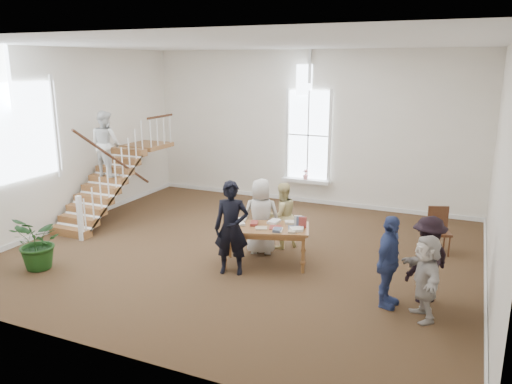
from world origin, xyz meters
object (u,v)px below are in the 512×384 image
at_px(woman_cluster_a, 389,262).
at_px(library_table, 266,231).
at_px(woman_cluster_b, 428,260).
at_px(woman_cluster_c, 425,277).
at_px(elderly_woman, 261,216).
at_px(side_chair, 439,227).
at_px(person_yellow, 282,216).
at_px(police_officer, 231,228).
at_px(floor_plant, 39,242).

bearing_deg(woman_cluster_a, library_table, 80.84).
height_order(woman_cluster_b, woman_cluster_c, woman_cluster_b).
bearing_deg(elderly_woman, side_chair, -175.53).
xyz_separation_m(elderly_woman, woman_cluster_c, (3.62, -1.63, -0.12)).
xyz_separation_m(woman_cluster_b, side_chair, (-0.00, 2.60, -0.20)).
height_order(person_yellow, woman_cluster_c, person_yellow).
bearing_deg(woman_cluster_c, woman_cluster_b, 158.01).
xyz_separation_m(police_officer, side_chair, (3.69, 2.87, -0.37)).
bearing_deg(side_chair, woman_cluster_b, -109.75).
distance_m(woman_cluster_c, side_chair, 3.26).
height_order(elderly_woman, woman_cluster_a, elderly_woman).
bearing_deg(police_officer, woman_cluster_b, -12.41).
relative_size(library_table, side_chair, 1.90).
relative_size(police_officer, side_chair, 1.83).
relative_size(woman_cluster_a, woman_cluster_b, 1.04).
relative_size(person_yellow, woman_cluster_a, 0.93).
height_order(library_table, woman_cluster_c, woman_cluster_c).
relative_size(woman_cluster_c, floor_plant, 1.26).
bearing_deg(person_yellow, side_chair, 150.64).
xyz_separation_m(elderly_woman, side_chair, (3.59, 1.62, -0.26)).
height_order(woman_cluster_b, floor_plant, woman_cluster_b).
bearing_deg(library_table, elderly_woman, 104.54).
height_order(police_officer, woman_cluster_a, police_officer).
distance_m(woman_cluster_a, floor_plant, 6.89).
xyz_separation_m(woman_cluster_c, side_chair, (-0.03, 3.25, -0.14)).
xyz_separation_m(library_table, floor_plant, (-4.15, -2.08, -0.18)).
xyz_separation_m(woman_cluster_c, floor_plant, (-7.40, -1.04, -0.15)).
xyz_separation_m(library_table, elderly_woman, (-0.37, 0.59, 0.09)).
distance_m(person_yellow, side_chair, 3.48).
bearing_deg(woman_cluster_a, side_chair, -2.44).
relative_size(library_table, woman_cluster_c, 1.36).
bearing_deg(person_yellow, woman_cluster_c, 99.13).
height_order(woman_cluster_a, woman_cluster_c, woman_cluster_a).
relative_size(library_table, elderly_woman, 1.17).
xyz_separation_m(library_table, side_chair, (3.22, 2.21, -0.17)).
relative_size(police_officer, floor_plant, 1.65).
bearing_deg(floor_plant, woman_cluster_c, 8.00).
distance_m(library_table, police_officer, 0.84).
relative_size(woman_cluster_b, floor_plant, 1.37).
bearing_deg(person_yellow, elderly_woman, 10.85).
bearing_deg(police_officer, person_yellow, 60.54).
bearing_deg(floor_plant, police_officer, 21.13).
height_order(library_table, person_yellow, person_yellow).
height_order(library_table, woman_cluster_b, woman_cluster_b).
bearing_deg(library_table, floor_plant, -171.26).
relative_size(library_table, police_officer, 1.04).
distance_m(library_table, person_yellow, 1.09).
distance_m(police_officer, elderly_woman, 1.26).
xyz_separation_m(elderly_woman, woman_cluster_b, (3.59, -0.98, -0.06)).
bearing_deg(woman_cluster_a, police_officer, 95.31).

